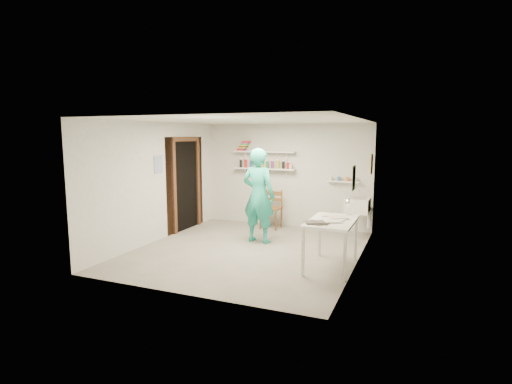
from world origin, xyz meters
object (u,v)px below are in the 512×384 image
at_px(belfast_sink, 358,205).
at_px(work_table, 331,244).
at_px(desk_lamp, 349,203).
at_px(man, 259,196).
at_px(wall_clock, 261,179).
at_px(wooden_chair, 271,208).

bearing_deg(belfast_sink, work_table, -93.01).
xyz_separation_m(belfast_sink, desk_lamp, (0.08, -1.62, 0.31)).
height_order(man, wall_clock, man).
xyz_separation_m(man, desk_lamp, (1.87, -0.55, 0.06)).
bearing_deg(man, wooden_chair, -74.69).
height_order(belfast_sink, work_table, belfast_sink).
xyz_separation_m(man, wall_clock, (-0.03, 0.22, 0.32)).
bearing_deg(desk_lamp, work_table, -112.42).
distance_m(wooden_chair, work_table, 2.90).
xyz_separation_m(belfast_sink, man, (-1.79, -1.07, 0.25)).
bearing_deg(belfast_sink, wooden_chair, 175.96).
relative_size(man, desk_lamp, 12.80).
distance_m(man, wall_clock, 0.38).
distance_m(belfast_sink, man, 2.10).
height_order(work_table, desk_lamp, desk_lamp).
bearing_deg(work_table, man, 148.68).
bearing_deg(man, belfast_sink, -142.25).
relative_size(belfast_sink, desk_lamp, 4.06).
bearing_deg(work_table, desk_lamp, 67.58).
bearing_deg(wall_clock, belfast_sink, 31.99).
distance_m(belfast_sink, desk_lamp, 1.65).
relative_size(wall_clock, wooden_chair, 0.36).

